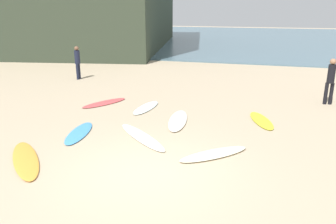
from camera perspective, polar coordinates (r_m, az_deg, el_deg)
The scene contains 12 objects.
ground_plane at distance 8.08m, azimuth -3.92°, elevation -10.10°, with size 120.00×120.00×0.00m, color tan.
ocean_water at distance 43.29m, azimuth 12.86°, elevation 12.11°, with size 120.00×40.00×0.08m, color slate.
surfboard_0 at distance 10.68m, azimuth -14.78°, elevation -3.42°, with size 0.56×1.94×0.07m, color #4695DD.
surfboard_1 at distance 8.96m, azimuth 7.74°, elevation -7.01°, with size 0.54×2.04×0.09m, color #ECE5C3.
surfboard_2 at distance 10.05m, azimuth -4.45°, elevation -4.17°, with size 0.49×2.58×0.07m, color white.
surfboard_3 at distance 11.44m, azimuth 1.68°, elevation -1.39°, with size 0.60×2.29×0.08m, color silver.
surfboard_4 at distance 9.32m, azimuth -22.90°, elevation -7.38°, with size 0.58×2.52×0.07m, color gold.
surfboard_5 at distance 13.76m, azimuth -10.67°, elevation 1.53°, with size 0.57×2.02×0.06m, color #E14E50.
surfboard_6 at distance 12.92m, azimuth -3.73°, elevation 0.77°, with size 0.56×1.94×0.07m, color white.
surfboard_7 at distance 11.87m, azimuth 15.47°, elevation -1.36°, with size 0.55×1.90×0.07m, color yellow.
beachgoer_near at distance 18.62m, azimuth -15.02°, elevation 8.32°, with size 0.31×0.34×1.74m.
beachgoer_far at distance 14.66m, azimuth 25.74°, elevation 5.05°, with size 0.34×0.31×1.81m.
Camera 1 is at (2.48, -6.72, 3.73)m, focal length 36.15 mm.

